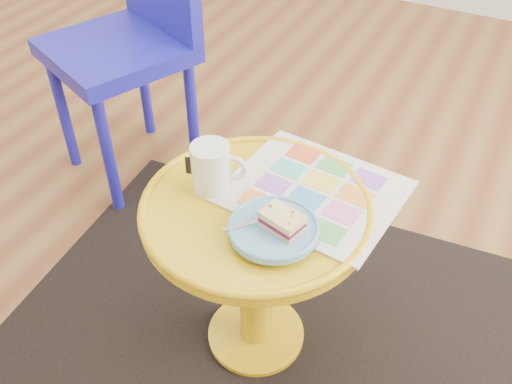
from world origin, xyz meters
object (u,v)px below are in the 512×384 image
at_px(chair, 133,27).
at_px(newspaper, 314,191).
at_px(mug, 212,167).
at_px(plate, 274,229).
at_px(side_table, 256,249).

relative_size(chair, newspaper, 2.48).
distance_m(mug, plate, 0.20).
bearing_deg(plate, newspaper, 83.17).
bearing_deg(newspaper, chair, 158.20).
xyz_separation_m(newspaper, plate, (-0.02, -0.16, 0.02)).
bearing_deg(mug, chair, 121.73).
distance_m(chair, plate, 0.96).
xyz_separation_m(side_table, plate, (0.07, -0.06, 0.15)).
height_order(side_table, chair, chair).
bearing_deg(side_table, mug, 174.42).
height_order(mug, plate, mug).
height_order(chair, plate, chair).
distance_m(newspaper, mug, 0.23).
bearing_deg(chair, newspaper, -4.80).
xyz_separation_m(side_table, newspaper, (0.09, 0.10, 0.14)).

